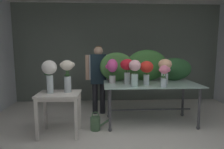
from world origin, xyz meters
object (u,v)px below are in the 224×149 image
object	(u,v)px
florist	(99,73)
vase_crimson_ranunculus	(127,67)
vase_blush_peonies	(135,71)
vase_peach_lilies	(165,68)
vase_scarlet_roses	(146,70)
vase_cream_lisianthus_tall	(67,73)
display_table_glass	(151,90)
vase_fuchsia_anemones	(112,69)
vase_rosy_dahlias	(164,74)
watering_can	(96,123)
side_table_white	(59,99)
vase_white_roses_tall	(50,72)

from	to	relation	value
florist	vase_crimson_ranunculus	size ratio (longest dim) A/B	3.21
vase_blush_peonies	vase_peach_lilies	xyz separation A→B (m)	(0.64, 0.29, 0.01)
florist	vase_scarlet_roses	bearing A→B (deg)	-41.09
florist	vase_cream_lisianthus_tall	distance (m)	1.13
vase_peach_lilies	vase_crimson_ranunculus	xyz separation A→B (m)	(-0.74, -0.04, 0.02)
florist	vase_blush_peonies	bearing A→B (deg)	-54.49
vase_peach_lilies	vase_scarlet_roses	size ratio (longest dim) A/B	1.06
display_table_glass	vase_blush_peonies	distance (m)	0.62
vase_crimson_ranunculus	vase_fuchsia_anemones	size ratio (longest dim) A/B	1.01
florist	vase_fuchsia_anemones	distance (m)	0.62
vase_rosy_dahlias	watering_can	world-z (taller)	vase_rosy_dahlias
side_table_white	vase_peach_lilies	world-z (taller)	vase_peach_lilies
side_table_white	vase_rosy_dahlias	world-z (taller)	vase_rosy_dahlias
vase_rosy_dahlias	vase_cream_lisianthus_tall	distance (m)	1.67
vase_rosy_dahlias	display_table_glass	bearing A→B (deg)	109.95
vase_crimson_ranunculus	florist	bearing A→B (deg)	130.10
side_table_white	vase_scarlet_roses	distance (m)	1.64
vase_crimson_ranunculus	side_table_white	bearing A→B (deg)	-162.37
watering_can	display_table_glass	bearing A→B (deg)	14.78
vase_crimson_ranunculus	vase_fuchsia_anemones	bearing A→B (deg)	157.08
vase_white_roses_tall	vase_scarlet_roses	bearing A→B (deg)	9.03
vase_peach_lilies	watering_can	bearing A→B (deg)	-167.86
vase_peach_lilies	vase_fuchsia_anemones	bearing A→B (deg)	175.51
vase_blush_peonies	vase_scarlet_roses	xyz separation A→B (m)	(0.24, 0.14, 0.00)
vase_blush_peonies	vase_crimson_ranunculus	distance (m)	0.27
vase_blush_peonies	side_table_white	bearing A→B (deg)	-174.22
vase_fuchsia_anemones	vase_cream_lisianthus_tall	bearing A→B (deg)	-150.07
vase_white_roses_tall	vase_blush_peonies	bearing A→B (deg)	5.25
side_table_white	vase_fuchsia_anemones	distance (m)	1.15
vase_cream_lisianthus_tall	florist	bearing A→B (deg)	62.80
display_table_glass	vase_blush_peonies	bearing A→B (deg)	-142.09
vase_blush_peonies	watering_can	xyz separation A→B (m)	(-0.70, 0.01, -0.96)
vase_scarlet_roses	vase_white_roses_tall	size ratio (longest dim) A/B	0.81
vase_rosy_dahlias	watering_can	distance (m)	1.51
vase_fuchsia_anemones	vase_cream_lisianthus_tall	distance (m)	0.91
florist	vase_crimson_ranunculus	bearing A→B (deg)	-49.90
vase_peach_lilies	vase_cream_lisianthus_tall	bearing A→B (deg)	-168.37
vase_white_roses_tall	watering_can	size ratio (longest dim) A/B	1.56
vase_fuchsia_anemones	watering_can	bearing A→B (deg)	-130.86
vase_blush_peonies	vase_fuchsia_anemones	world-z (taller)	same
display_table_glass	vase_cream_lisianthus_tall	size ratio (longest dim) A/B	3.32
vase_scarlet_roses	watering_can	bearing A→B (deg)	-172.11
watering_can	side_table_white	bearing A→B (deg)	-167.25
florist	vase_fuchsia_anemones	xyz separation A→B (m)	(0.27, -0.54, 0.14)
vase_fuchsia_anemones	vase_scarlet_roses	bearing A→B (deg)	-20.92
vase_fuchsia_anemones	vase_cream_lisianthus_tall	size ratio (longest dim) A/B	0.86
vase_crimson_ranunculus	watering_can	size ratio (longest dim) A/B	1.35
vase_scarlet_roses	vase_cream_lisianthus_tall	world-z (taller)	vase_cream_lisianthus_tall
display_table_glass	watering_can	world-z (taller)	display_table_glass
vase_cream_lisianthus_tall	display_table_glass	bearing A→B (deg)	13.39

